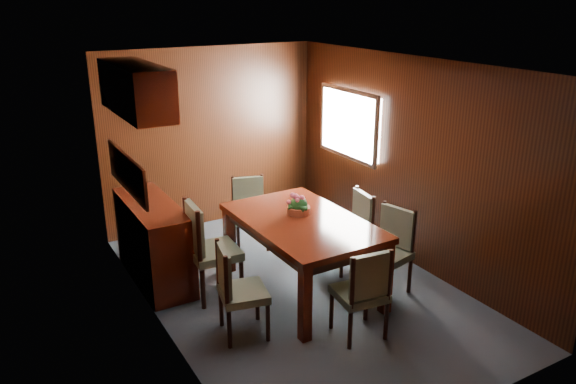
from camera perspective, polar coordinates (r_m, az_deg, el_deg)
ground at (r=6.20m, az=0.95°, el=-9.73°), size 4.50×4.50×0.00m
room_shell at (r=5.82m, az=-1.53°, el=5.60°), size 3.06×4.52×2.41m
sideboard at (r=6.38m, az=-13.47°, el=-4.89°), size 0.48×1.40×0.90m
dining_table at (r=5.86m, az=1.46°, el=-3.85°), size 1.12×1.76×0.82m
chair_left_near at (r=5.21m, az=-5.34°, el=-9.51°), size 0.50×0.51×0.92m
chair_left_far at (r=5.85m, az=-8.29°, el=-5.34°), size 0.52×0.54×1.06m
chair_right_near at (r=6.04m, az=10.36°, el=-5.37°), size 0.52×0.53×0.94m
chair_right_far at (r=6.49m, az=6.77°, el=-3.46°), size 0.48×0.49×0.92m
chair_head at (r=5.19m, az=7.71°, el=-9.74°), size 0.48×0.47×0.92m
chair_foot at (r=7.04m, az=-3.93°, el=-1.64°), size 0.52×0.51×0.89m
flower_centerpiece at (r=5.93m, az=1.09°, el=-1.03°), size 0.27×0.27×0.27m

